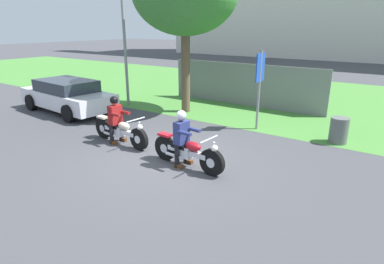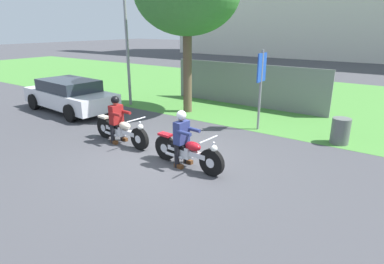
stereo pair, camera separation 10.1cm
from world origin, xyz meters
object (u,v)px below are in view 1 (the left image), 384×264
sign_banner (260,78)px  motorcycle_lead (187,152)px  trash_can (339,130)px  motorcycle_follow (120,131)px  car_parked (67,95)px  rider_follow (116,116)px  rider_lead (182,134)px  streetlight_pole (126,23)px

sign_banner → motorcycle_lead: bearing=-92.0°
trash_can → motorcycle_follow: bearing=-144.8°
car_parked → sign_banner: bearing=20.9°
sign_banner → car_parked: (-7.24, -2.14, -1.06)m
car_parked → rider_follow: bearing=-13.8°
trash_can → sign_banner: bearing=-177.6°
rider_lead → rider_follow: rider_lead is taller
motorcycle_follow → rider_follow: (-0.17, 0.02, 0.43)m
trash_can → car_parked: 10.03m
rider_lead → motorcycle_follow: 2.46m
rider_lead → rider_follow: size_ratio=1.01×
rider_lead → trash_can: bearing=58.7°
motorcycle_lead → sign_banner: bearing=92.6°
rider_lead → car_parked: 7.14m
motorcycle_follow → car_parked: (-4.53, 1.46, 0.27)m
rider_follow → streetlight_pole: 5.44m
motorcycle_follow → streetlight_pole: 5.76m
streetlight_pole → sign_banner: streetlight_pole is taller
motorcycle_lead → car_parked: car_parked is taller
rider_lead → trash_can: (2.83, 3.92, -0.44)m
streetlight_pole → sign_banner: size_ratio=2.10×
sign_banner → car_parked: size_ratio=0.58×
motorcycle_lead → trash_can: size_ratio=2.77×
motorcycle_lead → streetlight_pole: 7.64m
rider_follow → streetlight_pole: size_ratio=0.26×
rider_lead → rider_follow: (-2.58, 0.24, -0.01)m
rider_follow → sign_banner: size_ratio=0.54×
car_parked → motorcycle_follow: bearing=-13.4°
car_parked → trash_can: bearing=17.4°
motorcycle_follow → rider_follow: 0.46m
motorcycle_lead → trash_can: 4.76m
motorcycle_follow → trash_can: bearing=39.8°
rider_lead → sign_banner: 3.93m
motorcycle_lead → rider_lead: size_ratio=1.52×
rider_follow → rider_lead: bearing=-0.8°
streetlight_pole → car_parked: bearing=-120.2°
rider_lead → motorcycle_lead: bearing=-0.8°
streetlight_pole → car_parked: streetlight_pole is taller
motorcycle_lead → trash_can: motorcycle_lead is taller
motorcycle_lead → streetlight_pole: size_ratio=0.39×
streetlight_pole → sign_banner: (5.96, -0.06, -1.71)m
rider_lead → car_parked: (-6.94, 1.68, -0.16)m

